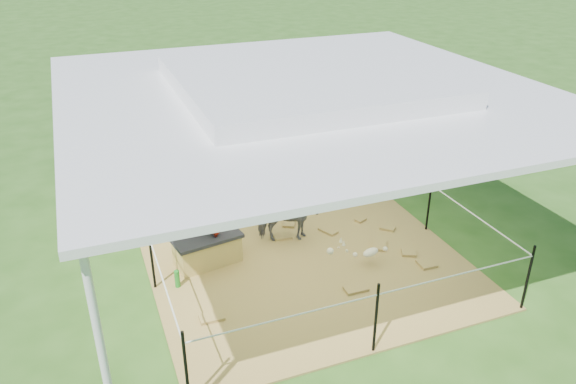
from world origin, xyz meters
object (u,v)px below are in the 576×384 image
object	(u,v)px
straw_bale	(207,250)
trash_barrel	(336,91)
green_bottle	(177,279)
picnic_table_far	(342,67)
foal	(371,251)
pony	(288,219)
woman	(211,204)
picnic_table_near	(233,89)
distant_person	(274,79)

from	to	relation	value
straw_bale	trash_barrel	xyz separation A→B (m)	(5.21, 6.45, 0.19)
green_bottle	picnic_table_far	distance (m)	11.79
straw_bale	foal	xyz separation A→B (m)	(2.26, -0.93, 0.02)
straw_bale	pony	bearing A→B (deg)	6.55
green_bottle	pony	size ratio (longest dim) A/B	0.28
straw_bale	pony	distance (m)	1.38
woman	foal	size ratio (longest dim) A/B	1.35
pony	straw_bale	bearing A→B (deg)	110.55
pony	trash_barrel	distance (m)	7.38
trash_barrel	picnic_table_far	distance (m)	2.83
straw_bale	trash_barrel	size ratio (longest dim) A/B	1.10
trash_barrel	woman	bearing A→B (deg)	-128.39
picnic_table_far	trash_barrel	bearing A→B (deg)	-88.17
foal	picnic_table_far	bearing A→B (deg)	48.39
trash_barrel	picnic_table_near	bearing A→B (deg)	153.55
pony	picnic_table_near	size ratio (longest dim) A/B	0.51
picnic_table_far	distant_person	world-z (taller)	distant_person
straw_bale	picnic_table_near	size ratio (longest dim) A/B	0.51
pony	picnic_table_far	bearing A→B (deg)	-17.09
picnic_table_near	distant_person	size ratio (longest dim) A/B	1.39
foal	distant_person	xyz separation A→B (m)	(1.47, 8.28, 0.40)
pony	picnic_table_near	xyz separation A→B (m)	(1.28, 7.57, -0.04)
green_bottle	distant_person	bearing A→B (deg)	61.26
trash_barrel	picnic_table_far	xyz separation A→B (m)	(1.42, 2.45, -0.03)
pony	foal	distance (m)	1.42
picnic_table_near	distant_person	world-z (taller)	distant_person
straw_bale	picnic_table_far	xyz separation A→B (m)	(6.63, 8.90, 0.16)
picnic_table_far	foal	bearing A→B (deg)	-82.06
green_bottle	pony	xyz separation A→B (m)	(1.91, 0.61, 0.27)
straw_bale	foal	size ratio (longest dim) A/B	1.13
foal	picnic_table_near	size ratio (longest dim) A/B	0.45
straw_bale	pony	size ratio (longest dim) A/B	1.00
trash_barrel	distant_person	world-z (taller)	distant_person
foal	picnic_table_near	xyz separation A→B (m)	(0.38, 8.65, 0.12)
foal	distant_person	distance (m)	8.42
woman	pony	xyz separation A→B (m)	(1.26, 0.16, -0.59)
green_bottle	picnic_table_far	bearing A→B (deg)	52.49
picnic_table_near	picnic_table_far	size ratio (longest dim) A/B	0.97
pony	foal	bearing A→B (deg)	-126.08
straw_bale	trash_barrel	distance (m)	8.29
trash_barrel	green_bottle	bearing A→B (deg)	-129.86
woman	pony	distance (m)	1.40
picnic_table_far	distant_person	size ratio (longest dim) A/B	1.43
trash_barrel	picnic_table_far	size ratio (longest dim) A/B	0.45
foal	green_bottle	bearing A→B (deg)	152.67
straw_bale	distant_person	xyz separation A→B (m)	(3.73, 7.35, 0.43)
trash_barrel	picnic_table_near	size ratio (longest dim) A/B	0.46
straw_bale	distant_person	size ratio (longest dim) A/B	0.71
distant_person	green_bottle	bearing A→B (deg)	58.22
foal	trash_barrel	world-z (taller)	trash_barrel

